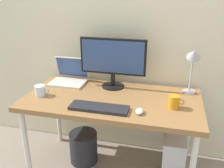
% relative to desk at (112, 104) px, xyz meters
% --- Properties ---
extents(ground_plane, '(6.00, 6.00, 0.00)m').
position_rel_desk_xyz_m(ground_plane, '(0.00, 0.00, -0.66)').
color(ground_plane, gray).
extents(back_wall, '(4.40, 0.04, 2.60)m').
position_rel_desk_xyz_m(back_wall, '(0.00, 0.42, 0.64)').
color(back_wall, beige).
rests_on(back_wall, ground_plane).
extents(desk, '(1.43, 0.72, 0.72)m').
position_rel_desk_xyz_m(desk, '(0.00, 0.00, 0.00)').
color(desk, olive).
rests_on(desk, ground_plane).
extents(monitor, '(0.58, 0.20, 0.44)m').
position_rel_desk_xyz_m(monitor, '(-0.05, 0.23, 0.31)').
color(monitor, black).
rests_on(monitor, desk).
extents(laptop, '(0.32, 0.27, 0.23)m').
position_rel_desk_xyz_m(laptop, '(-0.47, 0.25, 0.12)').
color(laptop, silver).
rests_on(laptop, desk).
extents(desk_lamp, '(0.11, 0.16, 0.41)m').
position_rel_desk_xyz_m(desk_lamp, '(0.61, 0.23, 0.35)').
color(desk_lamp, '#B2B2B7').
rests_on(desk_lamp, desk).
extents(keyboard, '(0.44, 0.14, 0.02)m').
position_rel_desk_xyz_m(keyboard, '(-0.04, -0.22, 0.07)').
color(keyboard, '#232328').
rests_on(keyboard, desk).
extents(mouse, '(0.06, 0.09, 0.03)m').
position_rel_desk_xyz_m(mouse, '(0.26, -0.21, 0.08)').
color(mouse, silver).
rests_on(mouse, desk).
extents(coffee_mug, '(0.12, 0.08, 0.10)m').
position_rel_desk_xyz_m(coffee_mug, '(0.49, -0.07, 0.11)').
color(coffee_mug, orange).
rests_on(coffee_mug, desk).
extents(glass_cup, '(0.12, 0.09, 0.09)m').
position_rel_desk_xyz_m(glass_cup, '(-0.59, -0.10, 0.10)').
color(glass_cup, silver).
rests_on(glass_cup, desk).
extents(computer_tower, '(0.18, 0.36, 0.42)m').
position_rel_desk_xyz_m(computer_tower, '(0.53, 0.04, -0.45)').
color(computer_tower, silver).
rests_on(computer_tower, ground_plane).
extents(wastebasket, '(0.26, 0.26, 0.30)m').
position_rel_desk_xyz_m(wastebasket, '(-0.29, 0.04, -0.51)').
color(wastebasket, '#232328').
rests_on(wastebasket, ground_plane).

